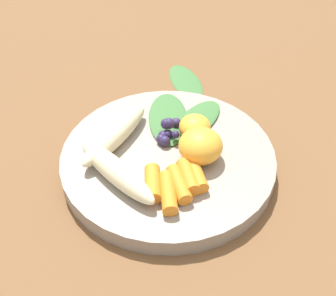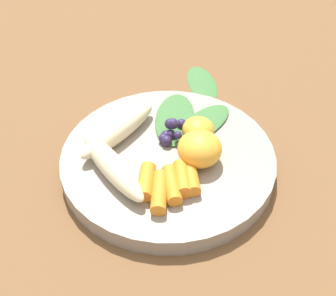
{
  "view_description": "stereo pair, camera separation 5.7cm",
  "coord_description": "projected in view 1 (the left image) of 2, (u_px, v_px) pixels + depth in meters",
  "views": [
    {
      "loc": [
        -0.25,
        -0.33,
        0.42
      ],
      "look_at": [
        0.0,
        0.0,
        0.03
      ],
      "focal_mm": 48.3,
      "sensor_mm": 36.0,
      "label": 1
    },
    {
      "loc": [
        -0.2,
        -0.36,
        0.42
      ],
      "look_at": [
        0.0,
        0.0,
        0.03
      ],
      "focal_mm": 48.3,
      "sensor_mm": 36.0,
      "label": 2
    }
  ],
  "objects": [
    {
      "name": "ground_plane",
      "position": [
        168.0,
        167.0,
        0.59
      ],
      "size": [
        2.4,
        2.4,
        0.0
      ],
      "primitive_type": "plane",
      "color": "brown"
    },
    {
      "name": "bowl",
      "position": [
        168.0,
        160.0,
        0.58
      ],
      "size": [
        0.27,
        0.27,
        0.02
      ],
      "primitive_type": "cylinder",
      "color": "gray",
      "rests_on": "ground_plane"
    },
    {
      "name": "banana_peeled_left",
      "position": [
        118.0,
        174.0,
        0.53
      ],
      "size": [
        0.04,
        0.13,
        0.03
      ],
      "primitive_type": "ellipsoid",
      "rotation": [
        0.0,
        0.0,
        4.82
      ],
      "color": "beige",
      "rests_on": "bowl"
    },
    {
      "name": "banana_peeled_right",
      "position": [
        115.0,
        135.0,
        0.58
      ],
      "size": [
        0.13,
        0.08,
        0.03
      ],
      "primitive_type": "ellipsoid",
      "rotation": [
        0.0,
        0.0,
        3.54
      ],
      "color": "beige",
      "rests_on": "bowl"
    },
    {
      "name": "orange_segment_near",
      "position": [
        195.0,
        127.0,
        0.59
      ],
      "size": [
        0.04,
        0.04,
        0.03
      ],
      "primitive_type": "ellipsoid",
      "color": "#F4A833",
      "rests_on": "bowl"
    },
    {
      "name": "orange_segment_far",
      "position": [
        201.0,
        146.0,
        0.55
      ],
      "size": [
        0.05,
        0.05,
        0.04
      ],
      "primitive_type": "ellipsoid",
      "color": "#F4A833",
      "rests_on": "bowl"
    },
    {
      "name": "carrot_front",
      "position": [
        153.0,
        183.0,
        0.52
      ],
      "size": [
        0.04,
        0.05,
        0.02
      ],
      "primitive_type": "cylinder",
      "rotation": [
        0.0,
        1.57,
        4.13
      ],
      "color": "orange",
      "rests_on": "bowl"
    },
    {
      "name": "carrot_mid_left",
      "position": [
        168.0,
        193.0,
        0.51
      ],
      "size": [
        0.04,
        0.06,
        0.02
      ],
      "primitive_type": "cylinder",
      "rotation": [
        0.0,
        1.57,
        4.17
      ],
      "color": "orange",
      "rests_on": "bowl"
    },
    {
      "name": "carrot_mid_right",
      "position": [
        179.0,
        184.0,
        0.52
      ],
      "size": [
        0.03,
        0.05,
        0.02
      ],
      "primitive_type": "cylinder",
      "rotation": [
        0.0,
        1.57,
        4.35
      ],
      "color": "orange",
      "rests_on": "bowl"
    },
    {
      "name": "carrot_rear",
      "position": [
        188.0,
        177.0,
        0.53
      ],
      "size": [
        0.04,
        0.05,
        0.02
      ],
      "primitive_type": "cylinder",
      "rotation": [
        0.0,
        1.57,
        4.29
      ],
      "color": "orange",
      "rests_on": "bowl"
    },
    {
      "name": "carrot_small",
      "position": [
        196.0,
        175.0,
        0.53
      ],
      "size": [
        0.03,
        0.05,
        0.02
      ],
      "primitive_type": "cylinder",
      "rotation": [
        0.0,
        1.57,
        4.31
      ],
      "color": "orange",
      "rests_on": "bowl"
    },
    {
      "name": "blueberry_pile",
      "position": [
        168.0,
        131.0,
        0.59
      ],
      "size": [
        0.05,
        0.04,
        0.03
      ],
      "color": "#2D234C",
      "rests_on": "bowl"
    },
    {
      "name": "kale_leaf_left",
      "position": [
        197.0,
        120.0,
        0.62
      ],
      "size": [
        0.11,
        0.08,
        0.0
      ],
      "primitive_type": "ellipsoid",
      "rotation": [
        0.0,
        0.0,
        6.63
      ],
      "color": "#3D7038",
      "rests_on": "bowl"
    },
    {
      "name": "kale_leaf_right",
      "position": [
        168.0,
        118.0,
        0.62
      ],
      "size": [
        0.11,
        0.12,
        0.0
      ],
      "primitive_type": "ellipsoid",
      "rotation": [
        0.0,
        0.0,
        7.25
      ],
      "color": "#3D7038",
      "rests_on": "bowl"
    },
    {
      "name": "kale_leaf_stray",
      "position": [
        186.0,
        80.0,
        0.73
      ],
      "size": [
        0.08,
        0.11,
        0.01
      ],
      "primitive_type": "ellipsoid",
      "rotation": [
        0.0,
        0.0,
        1.24
      ],
      "color": "#3D7038",
      "rests_on": "ground_plane"
    }
  ]
}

